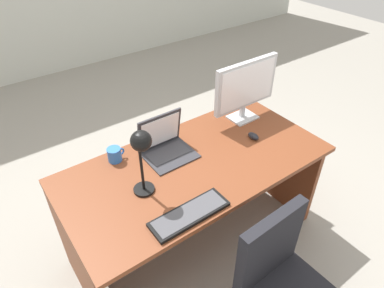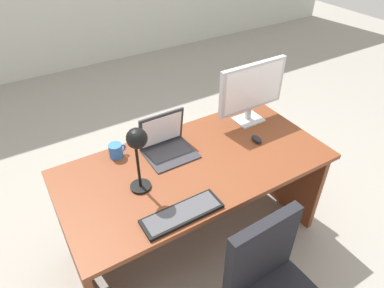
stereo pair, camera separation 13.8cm
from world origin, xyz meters
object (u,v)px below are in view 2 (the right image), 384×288
Objects in this scene: desk_lamp at (137,147)px; coffee_mug at (116,151)px; desk at (191,184)px; monitor at (252,89)px; keyboard at (182,214)px; mouse at (257,139)px; laptop at (165,140)px.

desk_lamp is 0.45m from coffee_mug.
desk is 0.78m from monitor.
keyboard is (-0.87, -0.53, -0.25)m from monitor.
desk is 0.54m from mouse.
desk is 3.17× the size of monitor.
desk_lamp is (-0.97, -0.26, 0.05)m from monitor.
laptop reaches higher than desk.
monitor is 1.01m from coffee_mug.
monitor is 1.05m from keyboard.
desk is 15.06× the size of coffee_mug.
coffee_mug reaches higher than desk.
monitor is at bearing -0.55° from laptop.
monitor is (0.59, 0.16, 0.49)m from desk.
mouse is at bearing -23.11° from laptop.
coffee_mug is at bearing 158.43° from mouse.
laptop is 0.57m from keyboard.
laptop reaches higher than mouse.
laptop is at bearing 120.20° from desk.
keyboard is at bearing -148.50° from monitor.
desk_lamp is at bearing -137.52° from laptop.
laptop is (-0.09, 0.16, 0.31)m from desk.
laptop is 2.77× the size of coffee_mug.
keyboard is 3.93× the size of coffee_mug.
desk_lamp is at bearing -88.04° from coffee_mug.
desk_lamp reaches higher than desk.
monitor is at bearing 14.81° from desk_lamp.
coffee_mug is (-0.11, 0.64, 0.03)m from keyboard.
laptop reaches higher than keyboard.
monitor is 1.00m from desk_lamp.
coffee_mug is at bearing 146.29° from desk.
desk_lamp is at bearing -165.21° from desk.
monitor is 1.26× the size of desk_lamp.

